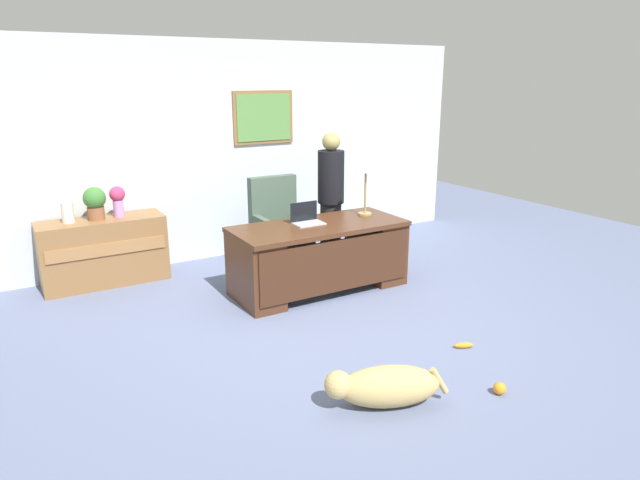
{
  "coord_description": "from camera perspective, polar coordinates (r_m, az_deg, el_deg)",
  "views": [
    {
      "loc": [
        -2.63,
        -4.14,
        2.27
      ],
      "look_at": [
        -0.0,
        0.3,
        0.75
      ],
      "focal_mm": 31.36,
      "sensor_mm": 36.0,
      "label": 1
    }
  ],
  "objects": [
    {
      "name": "armchair",
      "position": [
        6.76,
        -4.21,
        1.13
      ],
      "size": [
        0.6,
        0.59,
        1.11
      ],
      "color": "#475B4C",
      "rests_on": "ground_plane"
    },
    {
      "name": "dog_lying",
      "position": [
        4.12,
        6.56,
        -14.59
      ],
      "size": [
        0.85,
        0.57,
        0.3
      ],
      "color": "tan",
      "rests_on": "ground_plane"
    },
    {
      "name": "dog_toy_bone",
      "position": [
        5.08,
        14.44,
        -10.37
      ],
      "size": [
        0.18,
        0.12,
        0.05
      ],
      "primitive_type": "ellipsoid",
      "rotation": [
        0.0,
        0.0,
        2.7
      ],
      "color": "orange",
      "rests_on": "ground_plane"
    },
    {
      "name": "back_wall",
      "position": [
        7.29,
        -9.31,
        8.99
      ],
      "size": [
        7.0,
        0.16,
        2.7
      ],
      "color": "silver",
      "rests_on": "ground_plane"
    },
    {
      "name": "laptop",
      "position": [
        6.0,
        -1.39,
        2.23
      ],
      "size": [
        0.32,
        0.22,
        0.22
      ],
      "color": "#B2B5BA",
      "rests_on": "desk"
    },
    {
      "name": "vase_with_flowers",
      "position": [
        6.62,
        -19.95,
        3.97
      ],
      "size": [
        0.17,
        0.17,
        0.35
      ],
      "color": "#CA8AD4",
      "rests_on": "credenza"
    },
    {
      "name": "desk_lamp",
      "position": [
        6.3,
        4.7,
        7.37
      ],
      "size": [
        0.22,
        0.22,
        0.68
      ],
      "color": "#9E8447",
      "rests_on": "desk"
    },
    {
      "name": "dog_toy_ball",
      "position": [
        4.48,
        17.86,
        -14.21
      ],
      "size": [
        0.09,
        0.09,
        0.09
      ],
      "primitive_type": "sphere",
      "color": "orange",
      "rests_on": "ground_plane"
    },
    {
      "name": "potted_plant",
      "position": [
        6.59,
        -22.0,
        3.62
      ],
      "size": [
        0.24,
        0.24,
        0.36
      ],
      "color": "brown",
      "rests_on": "credenza"
    },
    {
      "name": "desk",
      "position": [
        6.05,
        0.03,
        -1.5
      ],
      "size": [
        1.88,
        0.82,
        0.74
      ],
      "color": "#4C2B19",
      "rests_on": "ground_plane"
    },
    {
      "name": "credenza",
      "position": [
        6.73,
        -21.19,
        -1.08
      ],
      "size": [
        1.34,
        0.5,
        0.75
      ],
      "color": "olive",
      "rests_on": "ground_plane"
    },
    {
      "name": "ground_plane",
      "position": [
        5.4,
        1.65,
        -8.44
      ],
      "size": [
        12.0,
        12.0,
        0.0
      ],
      "primitive_type": "plane",
      "color": "slate"
    },
    {
      "name": "person_standing",
      "position": [
        6.83,
        1.11,
        4.31
      ],
      "size": [
        0.32,
        0.32,
        1.63
      ],
      "color": "#262323",
      "rests_on": "ground_plane"
    },
    {
      "name": "vase_empty",
      "position": [
        6.57,
        -24.36,
        2.57
      ],
      "size": [
        0.13,
        0.13,
        0.23
      ],
      "primitive_type": "cylinder",
      "color": "silver",
      "rests_on": "credenza"
    }
  ]
}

